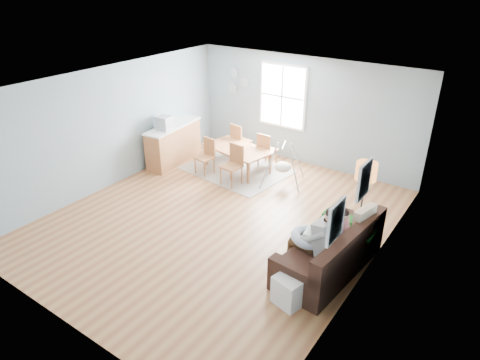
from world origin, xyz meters
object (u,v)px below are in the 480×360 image
Objects in this scene: chair_nw at (239,139)px; monitor at (164,123)px; storage_cube at (289,290)px; floor_lamp at (365,179)px; dining_table at (237,159)px; chair_ne at (266,148)px; chair_sw at (207,154)px; father at (317,238)px; chair_se at (234,162)px; counter at (174,143)px; sofa at (332,254)px; baby_swing at (283,166)px; toddler at (337,225)px.

monitor is at bearing -129.44° from chair_nw.
monitor is (-4.96, 2.63, 0.93)m from storage_cube.
floor_lamp is 4.19m from dining_table.
floor_lamp is 5.36m from monitor.
chair_sw is at bearing -132.46° from chair_ne.
floor_lamp is 1.03× the size of dining_table.
father is 4.44m from chair_sw.
monitor reaches higher than chair_se.
dining_table is 1.76× the size of chair_nw.
father is 0.75× the size of counter.
chair_sw reaches higher than storage_cube.
chair_se is at bearing -4.52° from counter.
dining_table is 1.98m from monitor.
sofa reaches higher than dining_table.
chair_se is at bearing 164.32° from floor_lamp.
chair_ne is 0.95m from baby_swing.
father reaches higher than sofa.
counter is 4.90× the size of monitor.
monitor is at bearing 165.50° from toddler.
chair_nw is at bearing 41.96° from counter.
chair_nw is at bearing 120.13° from chair_se.
counter is (-1.25, -1.13, -0.03)m from chair_nw.
storage_cube is (-0.14, -1.31, -0.51)m from toddler.
monitor is at bearing 163.50° from sofa.
chair_nw reaches higher than sofa.
chair_ne is (0.51, 0.55, 0.22)m from dining_table.
chair_nw reaches higher than storage_cube.
chair_ne is at bearing 25.79° from counter.
father is at bearing -26.87° from dining_table.
father is 5.33m from monitor.
storage_cube is at bearing -27.90° from monitor.
floor_lamp is 4.74m from chair_nw.
baby_swing is (2.87, 0.84, -0.74)m from monitor.
floor_lamp is at bearing 70.93° from toddler.
floor_lamp reaches higher than storage_cube.
storage_cube is (-0.20, -1.10, -0.08)m from sofa.
sofa is 2.36× the size of chair_se.
toddler reaches higher than baby_swing.
chair_sw is 1.13m from counter.
dining_table is at bearing 142.29° from father.
father reaches higher than storage_cube.
floor_lamp is at bearing -11.60° from counter.
toddler is 3.50m from chair_se.
counter reaches higher than storage_cube.
storage_cube is 4.85m from chair_sw.
baby_swing reaches higher than storage_cube.
toddler is 0.49× the size of counter.
counter is 0.74m from monitor.
dining_table is at bearing -59.65° from chair_nw.
chair_sw is at bearing 156.25° from sofa.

